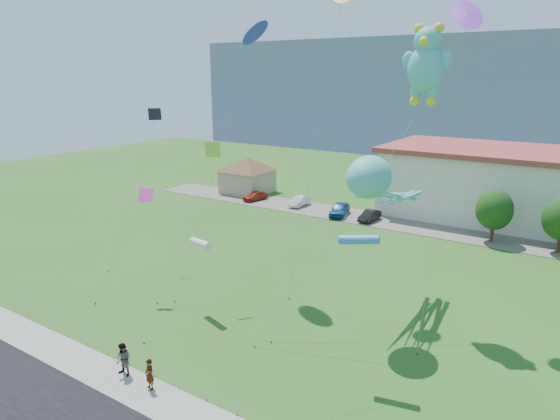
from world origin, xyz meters
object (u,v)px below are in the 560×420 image
Objects in this scene: parked_car_black at (370,216)px; octopus_kite at (378,186)px; pavilion at (247,172)px; parked_car_blue at (340,209)px; pedestrian_left at (149,374)px; parked_car_silver at (300,201)px; teddy_bear_kite at (426,63)px; parked_car_red at (255,196)px; pedestrian_right at (123,360)px.

parked_car_black is 25.55m from octopus_kite.
octopus_kite is (9.73, -21.95, 8.71)m from parked_car_black.
pavilion is 17.33m from parked_car_blue.
pedestrian_left is 40.02m from parked_car_silver.
teddy_bear_kite is at bearing -43.66° from parked_car_silver.
pavilion is at bearing 145.19° from teddy_bear_kite.
parked_car_red is 35.92m from octopus_kite.
pedestrian_left reaches higher than parked_car_silver.
pavilion is 2.52× the size of parked_car_red.
pedestrian_right is (-2.16, 0.07, 0.10)m from pedestrian_left.
octopus_kite reaches higher than parked_car_red.
pedestrian_left is at bearing -3.99° from pedestrian_right.
pedestrian_right is 36.30m from parked_car_black.
pedestrian_right is at bearing -95.37° from parked_car_blue.
parked_car_black is (10.29, -1.32, -0.01)m from parked_car_silver.
parked_car_blue reaches higher than parked_car_black.
pedestrian_left is (23.90, -40.32, -2.05)m from pavilion.
parked_car_red is 12.92m from parked_car_blue.
parked_car_silver is 31.91m from octopus_kite.
parked_car_blue is 0.23× the size of teddy_bear_kite.
pavilion is at bearing 129.39° from pedestrian_left.
pavilion reaches higher than parked_car_red.
pedestrian_right is at bearing -118.96° from teddy_bear_kite.
pedestrian_left is 25.64m from teddy_bear_kite.
octopus_kite reaches higher than pedestrian_left.
parked_car_blue is at bearing -12.29° from parked_car_silver.
pedestrian_right is at bearing -51.70° from parked_car_red.
teddy_bear_kite is at bearing 59.04° from pedestrian_right.
pavilion is at bearing 139.57° from octopus_kite.
parked_car_silver is 33.29m from teddy_bear_kite.
pedestrian_right reaches higher than parked_car_blue.
pedestrian_right reaches higher than parked_car_silver.
parked_car_red is at bearing 164.66° from parked_car_blue.
pavilion reaches higher than parked_car_black.
parked_car_black is (-1.06, 36.28, -0.39)m from pedestrian_right.
octopus_kite is at bearing 56.80° from pedestrian_right.
parked_car_black is (16.85, -0.58, -0.00)m from parked_car_red.
pavilion reaches higher than parked_car_blue.
parked_car_silver is at bearing 18.82° from parked_car_red.
teddy_bear_kite reaches higher than pedestrian_right.
octopus_kite is (30.42, -25.92, 6.37)m from pavilion.
pavilion is 0.66× the size of octopus_kite.
pedestrian_right is 40.98m from parked_car_red.
pedestrian_left is 42.03m from parked_car_red.
teddy_bear_kite reaches higher than parked_car_red.
pedestrian_right reaches higher than parked_car_red.
parked_car_blue is at bearing 129.51° from teddy_bear_kite.
parked_car_silver is 0.28× the size of octopus_kite.
octopus_kite is at bearing -27.90° from parked_car_red.
octopus_kite is at bearing -109.67° from teddy_bear_kite.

